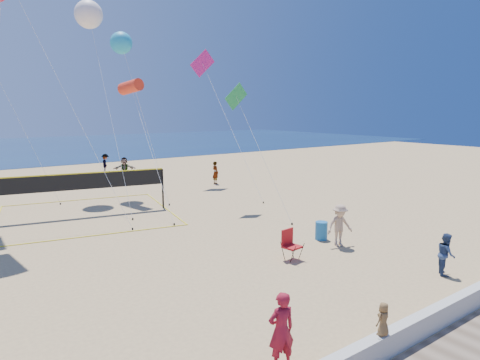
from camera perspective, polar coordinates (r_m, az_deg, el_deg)
ground at (r=12.64m, az=6.11°, el=-17.03°), size 120.00×120.00×0.00m
seawall at (r=10.76m, az=17.72°, el=-20.69°), size 32.00×0.30×0.60m
woman at (r=9.88m, az=5.52°, el=-19.32°), size 0.71×0.53×1.75m
toddler at (r=10.54m, az=18.56°, el=-17.18°), size 0.38×0.25×0.77m
bystander_a at (r=16.44m, az=25.77°, el=-8.88°), size 0.90×0.88×1.46m
bystander_b at (r=18.26m, az=13.15°, el=-5.91°), size 1.28×0.96×1.76m
far_person_1 at (r=35.29m, az=-15.15°, el=1.43°), size 1.83×1.20×1.88m
far_person_2 at (r=32.68m, az=-3.30°, el=0.98°), size 0.42×0.63×1.73m
far_person_4 at (r=39.56m, az=-17.50°, el=2.06°), size 1.04×1.31×1.78m
camp_chair at (r=16.41m, az=6.67°, el=-8.28°), size 0.69×0.83×1.28m
trash_barrel at (r=19.11m, az=10.79°, el=-6.64°), size 0.59×0.59×0.79m
volleyball_net at (r=24.24m, az=-20.00°, el=-0.79°), size 10.15×10.04×2.32m
kite_2 at (r=27.69m, az=-14.36°, el=11.92°), size 1.64×8.29×7.49m
kite_4 at (r=24.32m, az=-0.16°, el=10.29°), size 1.58×5.13×7.13m
kite_5 at (r=33.17m, az=-4.76°, el=14.68°), size 2.33×9.06×10.12m
kite_6 at (r=30.53m, az=-19.54°, el=20.08°), size 2.04×9.10×12.44m
kite_7 at (r=30.38m, az=-15.55°, el=17.19°), size 1.72×6.44×10.65m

